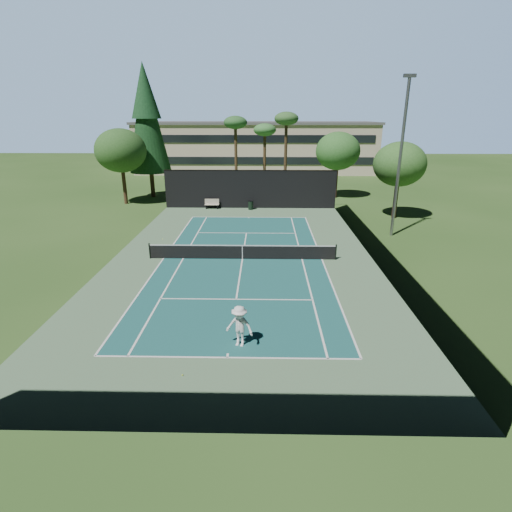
{
  "coord_description": "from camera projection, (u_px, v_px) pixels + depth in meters",
  "views": [
    {
      "loc": [
        1.47,
        -25.87,
        9.42
      ],
      "look_at": [
        1.0,
        -3.0,
        1.3
      ],
      "focal_mm": 28.0,
      "sensor_mm": 36.0,
      "label": 1
    }
  ],
  "objects": [
    {
      "name": "decid_tree_c",
      "position": [
        121.0,
        151.0,
        42.86
      ],
      "size": [
        5.44,
        5.44,
        8.09
      ],
      "color": "#4E3421",
      "rests_on": "ground"
    },
    {
      "name": "campus_building",
      "position": [
        256.0,
        146.0,
        69.47
      ],
      "size": [
        40.5,
        12.5,
        8.3
      ],
      "color": "beige",
      "rests_on": "ground"
    },
    {
      "name": "palm_b",
      "position": [
        265.0,
        132.0,
        49.57
      ],
      "size": [
        2.8,
        2.8,
        8.42
      ],
      "color": "#4E3721",
      "rests_on": "ground"
    },
    {
      "name": "apron_slab",
      "position": [
        242.0,
        259.0,
        27.56
      ],
      "size": [
        18.0,
        32.0,
        0.01
      ],
      "primitive_type": "cube",
      "color": "#557954",
      "rests_on": "ground"
    },
    {
      "name": "park_bench",
      "position": [
        212.0,
        203.0,
        42.22
      ],
      "size": [
        1.5,
        0.45,
        1.02
      ],
      "color": "beige",
      "rests_on": "ground"
    },
    {
      "name": "tennis_ball_c",
      "position": [
        245.0,
        251.0,
        29.05
      ],
      "size": [
        0.07,
        0.07,
        0.07
      ],
      "primitive_type": "sphere",
      "color": "#C8E634",
      "rests_on": "ground"
    },
    {
      "name": "tennis_net",
      "position": [
        242.0,
        251.0,
        27.37
      ],
      "size": [
        12.9,
        0.1,
        1.1
      ],
      "color": "black",
      "rests_on": "ground"
    },
    {
      "name": "palm_a",
      "position": [
        235.0,
        126.0,
        47.47
      ],
      "size": [
        2.8,
        2.8,
        9.32
      ],
      "color": "#4F3922",
      "rests_on": "ground"
    },
    {
      "name": "pine_tree",
      "position": [
        146.0,
        113.0,
        45.32
      ],
      "size": [
        4.8,
        4.8,
        15.0
      ],
      "color": "#422F1C",
      "rests_on": "ground"
    },
    {
      "name": "trash_bin",
      "position": [
        251.0,
        205.0,
        41.79
      ],
      "size": [
        0.56,
        0.56,
        0.95
      ],
      "color": "black",
      "rests_on": "ground"
    },
    {
      "name": "court_lines",
      "position": [
        242.0,
        259.0,
        27.55
      ],
      "size": [
        11.07,
        23.87,
        0.01
      ],
      "color": "white",
      "rests_on": "ground"
    },
    {
      "name": "tennis_ball_b",
      "position": [
        235.0,
        252.0,
        28.78
      ],
      "size": [
        0.07,
        0.07,
        0.07
      ],
      "primitive_type": "sphere",
      "color": "#B5D12F",
      "rests_on": "ground"
    },
    {
      "name": "fence",
      "position": [
        242.0,
        231.0,
        26.95
      ],
      "size": [
        18.04,
        32.05,
        4.03
      ],
      "color": "black",
      "rests_on": "ground"
    },
    {
      "name": "ground",
      "position": [
        242.0,
        259.0,
        27.56
      ],
      "size": [
        160.0,
        160.0,
        0.0
      ],
      "primitive_type": "plane",
      "color": "#2E511E",
      "rests_on": "ground"
    },
    {
      "name": "court_surface",
      "position": [
        242.0,
        259.0,
        27.55
      ],
      "size": [
        10.97,
        23.77,
        0.01
      ],
      "primitive_type": "cube",
      "color": "#1B5856",
      "rests_on": "ground"
    },
    {
      "name": "palm_c",
      "position": [
        286.0,
        122.0,
        46.27
      ],
      "size": [
        2.8,
        2.8,
        9.77
      ],
      "color": "#46311E",
      "rests_on": "ground"
    },
    {
      "name": "decid_tree_a",
      "position": [
        338.0,
        151.0,
        46.28
      ],
      "size": [
        5.12,
        5.12,
        7.62
      ],
      "color": "#3F271B",
      "rests_on": "ground"
    },
    {
      "name": "player",
      "position": [
        240.0,
        326.0,
        16.95
      ],
      "size": [
        1.36,
        1.03,
        1.87
      ],
      "primitive_type": "imported",
      "rotation": [
        0.0,
        0.0,
        -0.31
      ],
      "color": "white",
      "rests_on": "ground"
    },
    {
      "name": "tennis_ball_d",
      "position": [
        163.0,
        239.0,
        31.91
      ],
      "size": [
        0.06,
        0.06,
        0.06
      ],
      "primitive_type": "sphere",
      "color": "#D5F136",
      "rests_on": "ground"
    },
    {
      "name": "decid_tree_b",
      "position": [
        400.0,
        164.0,
        36.9
      ],
      "size": [
        4.8,
        4.8,
        7.14
      ],
      "color": "#482F1E",
      "rests_on": "ground"
    },
    {
      "name": "light_pole",
      "position": [
        400.0,
        155.0,
        30.82
      ],
      "size": [
        0.9,
        0.25,
        12.22
      ],
      "color": "gray",
      "rests_on": "ground"
    },
    {
      "name": "tennis_ball_a",
      "position": [
        182.0,
        375.0,
        15.23
      ],
      "size": [
        0.07,
        0.07,
        0.07
      ],
      "primitive_type": "sphere",
      "color": "#AFCB2E",
      "rests_on": "ground"
    }
  ]
}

